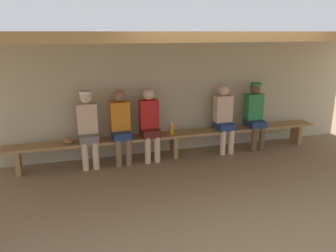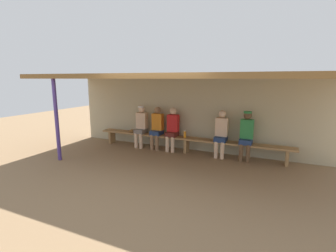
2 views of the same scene
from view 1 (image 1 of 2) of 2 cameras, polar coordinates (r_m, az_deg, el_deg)
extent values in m
plane|color=#8C6D4C|center=(5.16, 6.40, -11.04)|extent=(24.00, 24.00, 0.00)
cube|color=#B7AD8C|center=(6.60, -0.17, 5.14)|extent=(8.00, 0.20, 2.20)
cube|color=brown|center=(5.25, 4.07, 15.11)|extent=(8.00, 2.80, 0.12)
cube|color=#9E7547|center=(6.34, 1.01, -1.50)|extent=(6.00, 0.36, 0.05)
cube|color=#9E7547|center=(6.20, -24.10, -5.61)|extent=(0.08, 0.29, 0.41)
cube|color=#9E7547|center=(6.41, 1.00, -3.46)|extent=(0.08, 0.29, 0.41)
cube|color=#9E7547|center=(7.68, 20.93, -1.26)|extent=(0.08, 0.29, 0.41)
cube|color=navy|center=(7.00, 14.53, 0.46)|extent=(0.32, 0.40, 0.14)
cylinder|color=brown|center=(6.90, 14.40, -2.26)|extent=(0.11, 0.11, 0.48)
cylinder|color=brown|center=(7.00, 15.67, -2.11)|extent=(0.11, 0.11, 0.48)
cube|color=#2D8442|center=(6.99, 14.37, 3.24)|extent=(0.34, 0.20, 0.52)
sphere|color=brown|center=(6.92, 14.58, 6.23)|extent=(0.21, 0.21, 0.21)
cylinder|color=#2D8442|center=(6.87, 14.81, 6.91)|extent=(0.21, 0.21, 0.05)
cube|color=slate|center=(6.02, -13.34, -1.95)|extent=(0.32, 0.40, 0.14)
cylinder|color=beige|center=(5.96, -13.91, -5.13)|extent=(0.11, 0.11, 0.48)
cylinder|color=beige|center=(5.97, -12.19, -4.98)|extent=(0.11, 0.11, 0.48)
cube|color=beige|center=(6.01, -13.59, 1.28)|extent=(0.34, 0.20, 0.52)
sphere|color=beige|center=(5.93, -13.82, 4.74)|extent=(0.21, 0.21, 0.21)
cylinder|color=white|center=(5.87, -13.85, 5.53)|extent=(0.21, 0.21, 0.05)
cube|color=navy|center=(6.67, 9.51, 0.02)|extent=(0.32, 0.40, 0.14)
cylinder|color=beige|center=(6.58, 9.31, -2.84)|extent=(0.11, 0.11, 0.48)
cylinder|color=beige|center=(6.66, 10.70, -2.68)|extent=(0.11, 0.11, 0.48)
cube|color=beige|center=(6.66, 9.34, 2.93)|extent=(0.34, 0.20, 0.52)
sphere|color=beige|center=(6.59, 9.48, 6.06)|extent=(0.21, 0.21, 0.21)
cube|color=navy|center=(6.07, -7.92, -1.50)|extent=(0.32, 0.40, 0.14)
cylinder|color=#8C6647|center=(6.00, -8.42, -4.65)|extent=(0.11, 0.11, 0.48)
cylinder|color=#8C6647|center=(6.03, -6.72, -4.49)|extent=(0.11, 0.11, 0.48)
cube|color=orange|center=(6.06, -8.16, 1.70)|extent=(0.34, 0.20, 0.52)
sphere|color=#8C6647|center=(5.98, -8.29, 5.14)|extent=(0.21, 0.21, 0.21)
cube|color=#591E19|center=(6.17, -3.06, -1.08)|extent=(0.32, 0.40, 0.14)
cylinder|color=beige|center=(6.10, -3.48, -4.18)|extent=(0.11, 0.11, 0.48)
cylinder|color=beige|center=(6.14, -1.84, -4.02)|extent=(0.11, 0.11, 0.48)
cube|color=red|center=(6.16, -3.29, 2.06)|extent=(0.34, 0.20, 0.52)
sphere|color=beige|center=(6.08, -3.34, 5.45)|extent=(0.21, 0.21, 0.21)
cylinder|color=orange|center=(6.28, 0.64, -0.52)|extent=(0.07, 0.07, 0.19)
cylinder|color=white|center=(6.25, 0.64, 0.44)|extent=(0.05, 0.05, 0.02)
ellipsoid|color=olive|center=(6.03, -16.56, -2.39)|extent=(0.17, 0.24, 0.09)
camera|label=2|loc=(4.48, 86.47, -0.52)|focal=26.51mm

